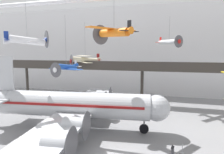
% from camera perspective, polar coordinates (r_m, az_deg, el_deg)
% --- Properties ---
extents(hangar_back_wall, '(140.00, 3.00, 23.45)m').
position_cam_1_polar(hangar_back_wall, '(54.29, 10.05, 7.44)').
color(hangar_back_wall, white).
rests_on(hangar_back_wall, ground).
extents(mezzanine_walkway, '(110.00, 3.20, 9.38)m').
position_cam_1_polar(mezzanine_walkway, '(43.58, 8.48, 2.33)').
color(mezzanine_walkway, '#38332D').
rests_on(mezzanine_walkway, ground).
extents(airliner_silver_main, '(28.46, 32.57, 10.74)m').
position_cam_1_polar(airliner_silver_main, '(30.06, -11.37, -7.79)').
color(airliner_silver_main, '#B7BABF').
rests_on(airliner_silver_main, ground).
extents(suspended_plane_silver_racer, '(5.37, 5.40, 5.90)m').
position_cam_1_polar(suspended_plane_silver_racer, '(40.31, 15.99, 9.57)').
color(suspended_plane_silver_racer, silver).
extents(suspended_plane_orange_highwing, '(6.47, 7.07, 5.65)m').
position_cam_1_polar(suspended_plane_orange_highwing, '(26.58, 0.55, 12.66)').
color(suspended_plane_orange_highwing, orange).
extents(suspended_plane_cream_biplane, '(7.18, 7.45, 10.13)m').
position_cam_1_polar(suspended_plane_cream_biplane, '(45.90, -7.68, 4.91)').
color(suspended_plane_cream_biplane, beige).
extents(suspended_plane_blue_trainer, '(7.20, 6.00, 10.81)m').
position_cam_1_polar(suspended_plane_blue_trainer, '(37.10, -12.92, 2.73)').
color(suspended_plane_blue_trainer, '#1E4CAD').
extents(suspended_plane_white_twin, '(5.93, 5.87, 6.13)m').
position_cam_1_polar(suspended_plane_white_twin, '(29.95, -23.03, 9.50)').
color(suspended_plane_white_twin, silver).
extents(stanchion_barrier, '(0.36, 0.36, 1.08)m').
position_cam_1_polar(stanchion_barrier, '(25.20, 19.44, -19.19)').
color(stanchion_barrier, '#B2B5BA').
rests_on(stanchion_barrier, ground).
extents(info_sign_pedestal, '(0.44, 0.68, 1.24)m').
position_cam_1_polar(info_sign_pedestal, '(24.44, 16.90, -19.61)').
color(info_sign_pedestal, '#4C4C51').
rests_on(info_sign_pedestal, ground).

